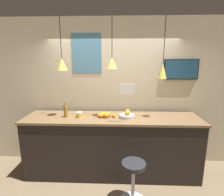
{
  "coord_description": "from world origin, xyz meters",
  "views": [
    {
      "loc": [
        0.12,
        -2.36,
        2.11
      ],
      "look_at": [
        0.0,
        0.63,
        1.45
      ],
      "focal_mm": 28.0,
      "sensor_mm": 36.0,
      "label": 1
    }
  ],
  "objects_px": {
    "juice_bottle": "(66,111)",
    "spread_jar": "(79,115)",
    "fruit_bowl": "(127,115)",
    "bar_stool": "(133,177)",
    "mounted_tv": "(181,69)"
  },
  "relations": [
    {
      "from": "juice_bottle",
      "to": "spread_jar",
      "type": "xyz_separation_m",
      "value": [
        0.24,
        0.0,
        -0.07
      ]
    },
    {
      "from": "fruit_bowl",
      "to": "bar_stool",
      "type": "bearing_deg",
      "value": -84.09
    },
    {
      "from": "mounted_tv",
      "to": "spread_jar",
      "type": "bearing_deg",
      "value": -166.35
    },
    {
      "from": "bar_stool",
      "to": "spread_jar",
      "type": "xyz_separation_m",
      "value": [
        -0.93,
        0.7,
        0.72
      ]
    },
    {
      "from": "bar_stool",
      "to": "mounted_tv",
      "type": "bearing_deg",
      "value": 50.3
    },
    {
      "from": "juice_bottle",
      "to": "fruit_bowl",
      "type": "bearing_deg",
      "value": -0.02
    },
    {
      "from": "spread_jar",
      "to": "mounted_tv",
      "type": "bearing_deg",
      "value": 13.65
    },
    {
      "from": "bar_stool",
      "to": "mounted_tv",
      "type": "xyz_separation_m",
      "value": [
        0.96,
        1.16,
        1.5
      ]
    },
    {
      "from": "bar_stool",
      "to": "juice_bottle",
      "type": "height_order",
      "value": "juice_bottle"
    },
    {
      "from": "fruit_bowl",
      "to": "mounted_tv",
      "type": "height_order",
      "value": "mounted_tv"
    },
    {
      "from": "spread_jar",
      "to": "mounted_tv",
      "type": "xyz_separation_m",
      "value": [
        1.89,
        0.46,
        0.78
      ]
    },
    {
      "from": "fruit_bowl",
      "to": "spread_jar",
      "type": "relative_size",
      "value": 2.49
    },
    {
      "from": "mounted_tv",
      "to": "fruit_bowl",
      "type": "bearing_deg",
      "value": -156.08
    },
    {
      "from": "bar_stool",
      "to": "juice_bottle",
      "type": "relative_size",
      "value": 2.47
    },
    {
      "from": "spread_jar",
      "to": "fruit_bowl",
      "type": "bearing_deg",
      "value": -0.02
    }
  ]
}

